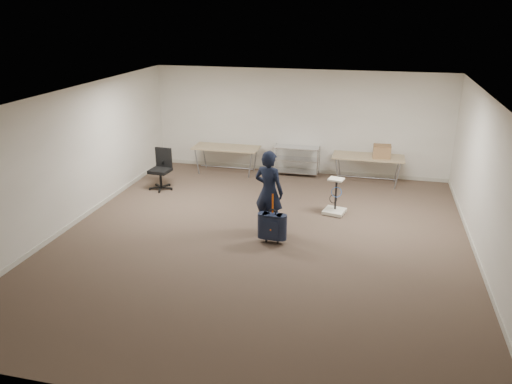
# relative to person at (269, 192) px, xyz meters

# --- Properties ---
(ground) EXTENTS (9.00, 9.00, 0.00)m
(ground) POSITION_rel_person_xyz_m (-0.04, -0.47, -0.85)
(ground) COLOR #4B382E
(ground) RESTS_ON ground
(room_shell) EXTENTS (8.00, 9.00, 9.00)m
(room_shell) POSITION_rel_person_xyz_m (-0.04, 0.91, -0.80)
(room_shell) COLOR beige
(room_shell) RESTS_ON ground
(folding_table_left) EXTENTS (1.80, 0.75, 0.73)m
(folding_table_left) POSITION_rel_person_xyz_m (-1.94, 3.48, -0.17)
(folding_table_left) COLOR #907E58
(folding_table_left) RESTS_ON ground
(folding_table_right) EXTENTS (1.80, 0.75, 0.73)m
(folding_table_right) POSITION_rel_person_xyz_m (1.86, 3.48, -0.17)
(folding_table_right) COLOR #907E58
(folding_table_right) RESTS_ON ground
(wire_shelf) EXTENTS (1.22, 0.47, 0.80)m
(wire_shelf) POSITION_rel_person_xyz_m (-0.04, 3.73, -0.41)
(wire_shelf) COLOR silver
(wire_shelf) RESTS_ON ground
(person) EXTENTS (0.71, 0.57, 1.70)m
(person) POSITION_rel_person_xyz_m (0.00, 0.00, 0.00)
(person) COLOR black
(person) RESTS_ON ground
(suitcase) EXTENTS (0.38, 0.23, 1.01)m
(suitcase) POSITION_rel_person_xyz_m (0.19, -0.54, -0.51)
(suitcase) COLOR #161C31
(suitcase) RESTS_ON ground
(office_chair) EXTENTS (0.62, 0.62, 1.02)m
(office_chair) POSITION_rel_person_xyz_m (-3.16, 1.85, -0.54)
(office_chair) COLOR black
(office_chair) RESTS_ON ground
(equipment_cart) EXTENTS (0.53, 0.53, 0.82)m
(equipment_cart) POSITION_rel_person_xyz_m (1.23, 1.22, -0.64)
(equipment_cart) COLOR beige
(equipment_cart) RESTS_ON ground
(cardboard_box) EXTENTS (0.44, 0.34, 0.32)m
(cardboard_box) POSITION_rel_person_xyz_m (2.18, 3.43, 0.04)
(cardboard_box) COLOR #976F46
(cardboard_box) RESTS_ON folding_table_right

